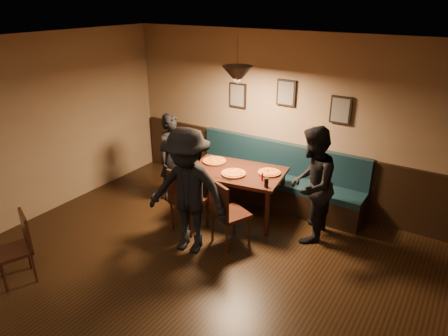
# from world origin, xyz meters

# --- Properties ---
(floor) EXTENTS (7.00, 7.00, 0.00)m
(floor) POSITION_xyz_m (0.00, 0.00, 0.00)
(floor) COLOR black
(floor) RESTS_ON ground
(ceiling) EXTENTS (7.00, 7.00, 0.00)m
(ceiling) POSITION_xyz_m (0.00, 0.00, 2.80)
(ceiling) COLOR silver
(ceiling) RESTS_ON ground
(wall_back) EXTENTS (6.00, 0.00, 6.00)m
(wall_back) POSITION_xyz_m (0.00, 3.50, 1.40)
(wall_back) COLOR #8C704F
(wall_back) RESTS_ON ground
(wainscot) EXTENTS (5.88, 0.06, 1.00)m
(wainscot) POSITION_xyz_m (0.00, 3.47, 0.50)
(wainscot) COLOR black
(wainscot) RESTS_ON ground
(booth_bench) EXTENTS (3.00, 0.60, 1.00)m
(booth_bench) POSITION_xyz_m (0.00, 3.20, 0.50)
(booth_bench) COLOR #0F232D
(booth_bench) RESTS_ON ground
(picture_left) EXTENTS (0.32, 0.04, 0.42)m
(picture_left) POSITION_xyz_m (-0.90, 3.47, 1.70)
(picture_left) COLOR black
(picture_left) RESTS_ON wall_back
(picture_center) EXTENTS (0.32, 0.04, 0.42)m
(picture_center) POSITION_xyz_m (0.00, 3.47, 1.85)
(picture_center) COLOR black
(picture_center) RESTS_ON wall_back
(picture_right) EXTENTS (0.32, 0.04, 0.42)m
(picture_right) POSITION_xyz_m (0.90, 3.47, 1.70)
(picture_right) COLOR black
(picture_right) RESTS_ON wall_back
(pendant_lamp) EXTENTS (0.44, 0.44, 0.25)m
(pendant_lamp) POSITION_xyz_m (-0.33, 2.49, 2.25)
(pendant_lamp) COLOR black
(pendant_lamp) RESTS_ON ceiling
(dining_table) EXTENTS (1.58, 1.15, 0.78)m
(dining_table) POSITION_xyz_m (-0.33, 2.49, 0.39)
(dining_table) COLOR black
(dining_table) RESTS_ON floor
(chair_near_left) EXTENTS (0.47, 0.47, 0.99)m
(chair_near_left) POSITION_xyz_m (-0.71, 1.77, 0.49)
(chair_near_left) COLOR black
(chair_near_left) RESTS_ON floor
(chair_near_right) EXTENTS (0.58, 0.58, 1.00)m
(chair_near_right) POSITION_xyz_m (0.03, 1.75, 0.50)
(chair_near_right) COLOR black
(chair_near_right) RESTS_ON floor
(diner_left) EXTENTS (0.50, 0.63, 1.52)m
(diner_left) POSITION_xyz_m (-1.53, 2.43, 0.76)
(diner_left) COLOR black
(diner_left) RESTS_ON floor
(diner_right) EXTENTS (0.74, 0.90, 1.68)m
(diner_right) POSITION_xyz_m (0.89, 2.51, 0.84)
(diner_right) COLOR black
(diner_right) RESTS_ON floor
(diner_front) EXTENTS (1.24, 0.84, 1.77)m
(diner_front) POSITION_xyz_m (-0.38, 1.33, 0.88)
(diner_front) COLOR black
(diner_front) RESTS_ON floor
(pizza_a) EXTENTS (0.50, 0.50, 0.04)m
(pizza_a) POSITION_xyz_m (-0.80, 2.59, 0.80)
(pizza_a) COLOR #C48725
(pizza_a) RESTS_ON dining_table
(pizza_b) EXTENTS (0.46, 0.46, 0.04)m
(pizza_b) POSITION_xyz_m (-0.28, 2.34, 0.80)
(pizza_b) COLOR #C86025
(pizza_b) RESTS_ON dining_table
(pizza_c) EXTENTS (0.44, 0.44, 0.04)m
(pizza_c) POSITION_xyz_m (0.16, 2.66, 0.80)
(pizza_c) COLOR #C58B25
(pizza_c) RESTS_ON dining_table
(soda_glass) EXTENTS (0.07, 0.07, 0.13)m
(soda_glass) POSITION_xyz_m (0.33, 2.23, 0.85)
(soda_glass) COLOR black
(soda_glass) RESTS_ON dining_table
(tabasco_bottle) EXTENTS (0.04, 0.04, 0.13)m
(tabasco_bottle) POSITION_xyz_m (0.18, 2.39, 0.84)
(tabasco_bottle) COLOR #A90515
(tabasco_bottle) RESTS_ON dining_table
(napkin_a) EXTENTS (0.19, 0.19, 0.01)m
(napkin_a) POSITION_xyz_m (-0.94, 2.71, 0.78)
(napkin_a) COLOR #1D6D37
(napkin_a) RESTS_ON dining_table
(napkin_b) EXTENTS (0.16, 0.16, 0.01)m
(napkin_b) POSITION_xyz_m (-0.93, 2.22, 0.78)
(napkin_b) COLOR #217C36
(napkin_b) RESTS_ON dining_table
(cutlery_set) EXTENTS (0.18, 0.06, 0.00)m
(cutlery_set) POSITION_xyz_m (-0.35, 2.12, 0.78)
(cutlery_set) COLOR silver
(cutlery_set) RESTS_ON dining_table
(cafe_chair_far) EXTENTS (0.51, 0.51, 0.89)m
(cafe_chair_far) POSITION_xyz_m (-1.76, -0.37, 0.44)
(cafe_chair_far) COLOR black
(cafe_chair_far) RESTS_ON floor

